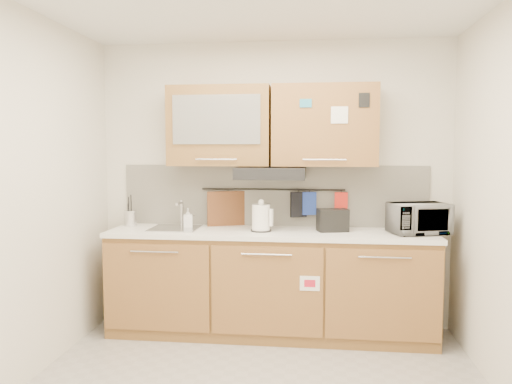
# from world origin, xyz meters

# --- Properties ---
(wall_back) EXTENTS (3.20, 0.00, 3.20)m
(wall_back) POSITION_xyz_m (0.00, 1.50, 1.30)
(wall_back) COLOR silver
(wall_back) RESTS_ON ground
(wall_left) EXTENTS (0.00, 3.00, 3.00)m
(wall_left) POSITION_xyz_m (-1.60, 0.00, 1.30)
(wall_left) COLOR silver
(wall_left) RESTS_ON ground
(base_cabinet) EXTENTS (2.80, 0.64, 0.88)m
(base_cabinet) POSITION_xyz_m (0.00, 1.19, 0.41)
(base_cabinet) COLOR olive
(base_cabinet) RESTS_ON floor
(countertop) EXTENTS (2.82, 0.62, 0.04)m
(countertop) POSITION_xyz_m (0.00, 1.19, 0.90)
(countertop) COLOR white
(countertop) RESTS_ON base_cabinet
(backsplash) EXTENTS (2.80, 0.02, 0.56)m
(backsplash) POSITION_xyz_m (0.00, 1.49, 1.20)
(backsplash) COLOR silver
(backsplash) RESTS_ON countertop
(upper_cabinets) EXTENTS (1.82, 0.37, 0.70)m
(upper_cabinets) POSITION_xyz_m (-0.00, 1.32, 1.83)
(upper_cabinets) COLOR olive
(upper_cabinets) RESTS_ON wall_back
(range_hood) EXTENTS (0.60, 0.46, 0.10)m
(range_hood) POSITION_xyz_m (0.00, 1.25, 1.42)
(range_hood) COLOR black
(range_hood) RESTS_ON upper_cabinets
(sink) EXTENTS (0.42, 0.40, 0.26)m
(sink) POSITION_xyz_m (-0.85, 1.21, 0.92)
(sink) COLOR silver
(sink) RESTS_ON countertop
(utensil_rail) EXTENTS (1.30, 0.02, 0.02)m
(utensil_rail) POSITION_xyz_m (0.00, 1.45, 1.26)
(utensil_rail) COLOR black
(utensil_rail) RESTS_ON backsplash
(utensil_crock) EXTENTS (0.15, 0.15, 0.29)m
(utensil_crock) POSITION_xyz_m (-1.30, 1.31, 1.00)
(utensil_crock) COLOR silver
(utensil_crock) RESTS_ON countertop
(kettle) EXTENTS (0.21, 0.21, 0.28)m
(kettle) POSITION_xyz_m (-0.07, 1.16, 1.03)
(kettle) COLOR white
(kettle) RESTS_ON countertop
(toaster) EXTENTS (0.28, 0.21, 0.19)m
(toaster) POSITION_xyz_m (0.54, 1.23, 1.02)
(toaster) COLOR black
(toaster) RESTS_ON countertop
(microwave) EXTENTS (0.53, 0.43, 0.26)m
(microwave) POSITION_xyz_m (1.25, 1.19, 1.05)
(microwave) COLOR #999999
(microwave) RESTS_ON countertop
(soap_bottle) EXTENTS (0.10, 0.10, 0.18)m
(soap_bottle) POSITION_xyz_m (-0.75, 1.26, 1.01)
(soap_bottle) COLOR #999999
(soap_bottle) RESTS_ON countertop
(cutting_board) EXTENTS (0.37, 0.16, 0.47)m
(cutting_board) POSITION_xyz_m (-0.41, 1.44, 1.00)
(cutting_board) COLOR brown
(cutting_board) RESTS_ON utensil_rail
(oven_mitt) EXTENTS (0.13, 0.06, 0.21)m
(oven_mitt) POSITION_xyz_m (0.34, 1.44, 1.14)
(oven_mitt) COLOR #213A9A
(oven_mitt) RESTS_ON utensil_rail
(dark_pouch) EXTENTS (0.15, 0.08, 0.23)m
(dark_pouch) POSITION_xyz_m (0.24, 1.44, 1.13)
(dark_pouch) COLOR black
(dark_pouch) RESTS_ON utensil_rail
(pot_holder) EXTENTS (0.12, 0.02, 0.14)m
(pot_holder) POSITION_xyz_m (0.62, 1.44, 1.17)
(pot_holder) COLOR red
(pot_holder) RESTS_ON utensil_rail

